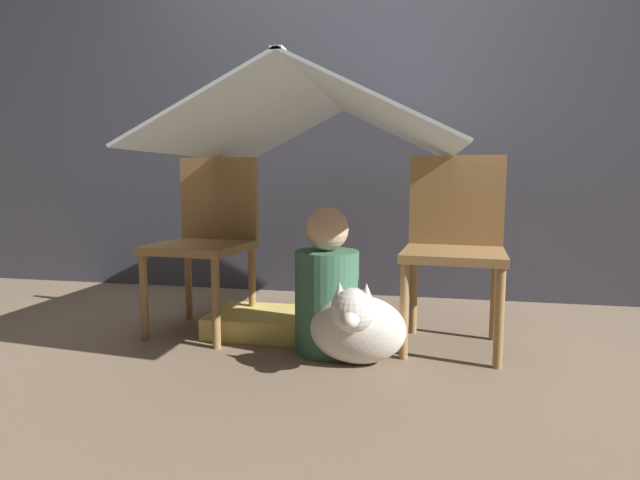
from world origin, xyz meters
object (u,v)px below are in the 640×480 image
object	(u,v)px
chair_left	(207,235)
person_front	(327,290)
chair_right	(454,240)
dog	(357,326)

from	to	relation	value
chair_left	person_front	size ratio (longest dim) A/B	1.36
chair_right	dog	size ratio (longest dim) A/B	2.18
person_front	chair_right	bearing A→B (deg)	22.06
chair_left	chair_right	bearing A→B (deg)	5.94
person_front	chair_left	bearing A→B (deg)	161.24
dog	person_front	bearing A→B (deg)	137.27
chair_right	person_front	bearing A→B (deg)	-152.96
chair_left	dog	xyz separation A→B (m)	(0.78, -0.35, -0.31)
chair_left	person_front	xyz separation A→B (m)	(0.63, -0.21, -0.20)
chair_right	dog	distance (m)	0.60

